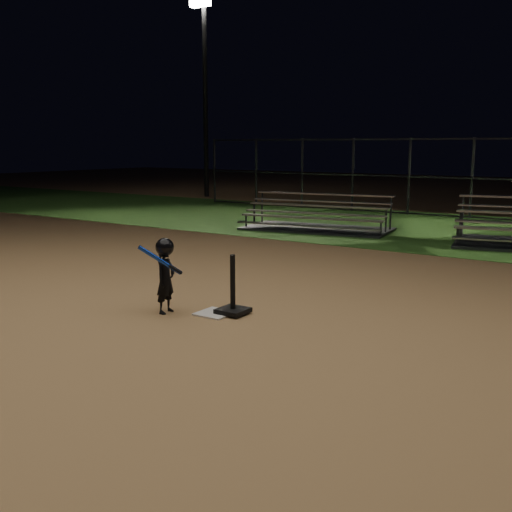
{
  "coord_description": "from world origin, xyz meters",
  "views": [
    {
      "loc": [
        4.85,
        -6.27,
        2.26
      ],
      "look_at": [
        0.0,
        1.0,
        0.65
      ],
      "focal_mm": 42.37,
      "sensor_mm": 36.0,
      "label": 1
    }
  ],
  "objects_px": {
    "batting_tee": "(233,302)",
    "light_pole_left": "(204,82)",
    "child_batter": "(165,273)",
    "bleacher_left": "(316,223)",
    "home_plate": "(215,313)"
  },
  "relations": [
    {
      "from": "home_plate",
      "to": "batting_tee",
      "type": "distance_m",
      "value": 0.29
    },
    {
      "from": "bleacher_left",
      "to": "batting_tee",
      "type": "bearing_deg",
      "value": -78.48
    },
    {
      "from": "home_plate",
      "to": "child_batter",
      "type": "bearing_deg",
      "value": -152.96
    },
    {
      "from": "child_batter",
      "to": "bleacher_left",
      "type": "distance_m",
      "value": 8.65
    },
    {
      "from": "home_plate",
      "to": "bleacher_left",
      "type": "xyz_separation_m",
      "value": [
        -2.76,
        8.07,
        0.18
      ]
    },
    {
      "from": "light_pole_left",
      "to": "home_plate",
      "type": "bearing_deg",
      "value": -51.23
    },
    {
      "from": "home_plate",
      "to": "bleacher_left",
      "type": "height_order",
      "value": "bleacher_left"
    },
    {
      "from": "batting_tee",
      "to": "bleacher_left",
      "type": "relative_size",
      "value": 0.19
    },
    {
      "from": "home_plate",
      "to": "bleacher_left",
      "type": "bearing_deg",
      "value": 108.86
    },
    {
      "from": "batting_tee",
      "to": "bleacher_left",
      "type": "xyz_separation_m",
      "value": [
        -2.96,
        7.94,
        0.02
      ]
    },
    {
      "from": "light_pole_left",
      "to": "bleacher_left",
      "type": "bearing_deg",
      "value": -36.64
    },
    {
      "from": "bleacher_left",
      "to": "light_pole_left",
      "type": "height_order",
      "value": "light_pole_left"
    },
    {
      "from": "batting_tee",
      "to": "light_pole_left",
      "type": "relative_size",
      "value": 0.1
    },
    {
      "from": "child_batter",
      "to": "light_pole_left",
      "type": "bearing_deg",
      "value": 31.23
    },
    {
      "from": "child_batter",
      "to": "light_pole_left",
      "type": "height_order",
      "value": "light_pole_left"
    }
  ]
}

